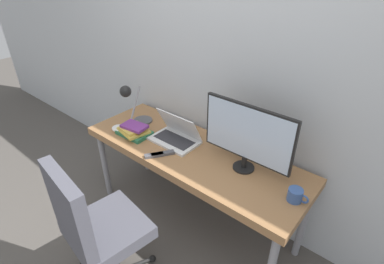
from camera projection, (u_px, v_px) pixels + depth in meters
name	position (u px, v px, depth m)	size (l,w,h in m)	color
ground_plane	(167.00, 242.00, 2.35)	(12.00, 12.00, 0.00)	#514C47
wall_back	(225.00, 60.00, 2.13)	(8.00, 0.05, 2.60)	silver
desk	(192.00, 157.00, 2.22)	(1.74, 0.61, 0.71)	#996B42
laptop	(176.00, 135.00, 2.28)	(0.37, 0.24, 0.23)	silver
monitor	(247.00, 135.00, 1.87)	(0.62, 0.14, 0.46)	black
desk_lamp	(132.00, 103.00, 2.39)	(0.16, 0.27, 0.37)	#4C4C51
office_chair	(94.00, 225.00, 1.79)	(0.54, 0.54, 0.99)	black
book_stack	(134.00, 130.00, 2.35)	(0.26, 0.23, 0.09)	#286B47
tv_remote	(163.00, 154.00, 2.13)	(0.12, 0.16, 0.02)	#4C4C51
media_remote	(154.00, 155.00, 2.12)	(0.11, 0.13, 0.02)	#4C4C51
mug	(296.00, 195.00, 1.72)	(0.12, 0.09, 0.08)	#385693
game_controller	(119.00, 129.00, 2.42)	(0.14, 0.11, 0.04)	white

